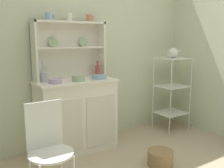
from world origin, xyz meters
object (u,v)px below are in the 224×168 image
object	(u,v)px
cup_sky_0	(49,16)
jam_bottle	(98,70)
hutch_cabinet	(76,115)
utensil_jar	(44,77)
floor_basket	(160,158)
hutch_shelf_unit	(69,46)
bowl_mixing_large	(55,81)
bakers_rack	(172,85)
wire_chair	(48,144)
porcelain_teapot	(173,53)

from	to	relation	value
cup_sky_0	jam_bottle	distance (m)	0.88
hutch_cabinet	utensil_jar	world-z (taller)	utensil_jar
floor_basket	utensil_jar	world-z (taller)	utensil_jar
hutch_cabinet	utensil_jar	bearing A→B (deg)	167.35
hutch_shelf_unit	bowl_mixing_large	xyz separation A→B (m)	(-0.28, -0.24, -0.37)
hutch_shelf_unit	utensil_jar	distance (m)	0.49
hutch_cabinet	bakers_rack	bearing A→B (deg)	-4.92
cup_sky_0	bowl_mixing_large	bearing A→B (deg)	-98.46
floor_basket	jam_bottle	distance (m)	1.29
wire_chair	jam_bottle	distance (m)	1.40
hutch_cabinet	hutch_shelf_unit	xyz separation A→B (m)	(0.00, 0.16, 0.82)
porcelain_teapot	bakers_rack	bearing A→B (deg)	0.00
wire_chair	porcelain_teapot	xyz separation A→B (m)	(2.10, 0.68, 0.63)
hutch_shelf_unit	bowl_mixing_large	bearing A→B (deg)	-139.49
wire_chair	utensil_jar	bearing A→B (deg)	40.98
floor_basket	bowl_mixing_large	distance (m)	1.41
hutch_cabinet	jam_bottle	xyz separation A→B (m)	(0.35, 0.09, 0.50)
bakers_rack	porcelain_teapot	bearing A→B (deg)	180.00
cup_sky_0	bowl_mixing_large	distance (m)	0.73
jam_bottle	porcelain_teapot	distance (m)	1.16
hutch_cabinet	utensil_jar	xyz separation A→B (m)	(-0.35, 0.08, 0.48)
cup_sky_0	utensil_jar	size ratio (longest dim) A/B	0.38
hutch_shelf_unit	wire_chair	world-z (taller)	hutch_shelf_unit
wire_chair	utensil_jar	size ratio (longest dim) A/B	3.47
bowl_mixing_large	porcelain_teapot	world-z (taller)	porcelain_teapot
jam_bottle	porcelain_teapot	xyz separation A→B (m)	(1.12, -0.21, 0.20)
wire_chair	porcelain_teapot	bearing A→B (deg)	-13.44
hutch_shelf_unit	jam_bottle	world-z (taller)	hutch_shelf_unit
jam_bottle	cup_sky_0	bearing A→B (deg)	176.55
floor_basket	cup_sky_0	xyz separation A→B (m)	(-0.83, 0.97, 1.51)
cup_sky_0	wire_chair	bearing A→B (deg)	-112.41
bowl_mixing_large	porcelain_teapot	distance (m)	1.76
bakers_rack	utensil_jar	bearing A→B (deg)	173.57
cup_sky_0	hutch_shelf_unit	bearing A→B (deg)	9.26
bakers_rack	porcelain_teapot	world-z (taller)	porcelain_teapot
wire_chair	hutch_cabinet	bearing A→B (deg)	20.60
cup_sky_0	floor_basket	bearing A→B (deg)	-49.41
bakers_rack	utensil_jar	world-z (taller)	utensil_jar
bakers_rack	floor_basket	size ratio (longest dim) A/B	3.87
hutch_shelf_unit	floor_basket	distance (m)	1.66
wire_chair	bowl_mixing_large	distance (m)	0.90
bakers_rack	cup_sky_0	world-z (taller)	cup_sky_0
wire_chair	floor_basket	xyz separation A→B (m)	(1.21, -0.04, -0.44)
bowl_mixing_large	utensil_jar	size ratio (longest dim) A/B	0.59
hutch_cabinet	bowl_mixing_large	xyz separation A→B (m)	(-0.28, -0.07, 0.45)
hutch_shelf_unit	cup_sky_0	bearing A→B (deg)	-170.74
hutch_shelf_unit	wire_chair	distance (m)	1.38
utensil_jar	cup_sky_0	bearing A→B (deg)	23.12
hutch_shelf_unit	utensil_jar	xyz separation A→B (m)	(-0.35, -0.08, -0.34)
bakers_rack	wire_chair	size ratio (longest dim) A/B	1.26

